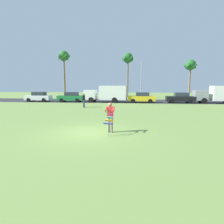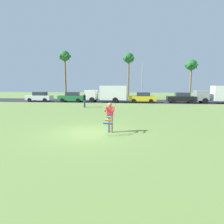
% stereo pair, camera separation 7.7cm
% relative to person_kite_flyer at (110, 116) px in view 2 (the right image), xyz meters
% --- Properties ---
extents(ground_plane, '(120.00, 120.00, 0.00)m').
position_rel_person_kite_flyer_xyz_m(ground_plane, '(-1.20, -0.18, -0.95)').
color(ground_plane, olive).
extents(road_strip, '(120.00, 8.00, 0.01)m').
position_rel_person_kite_flyer_xyz_m(road_strip, '(-1.20, 21.76, -0.95)').
color(road_strip, '#2D2D33').
rests_on(road_strip, ground).
extents(person_kite_flyer, '(0.56, 0.67, 1.73)m').
position_rel_person_kite_flyer_xyz_m(person_kite_flyer, '(0.00, 0.00, 0.00)').
color(person_kite_flyer, gray).
rests_on(person_kite_flyer, ground).
extents(kite_held, '(0.53, 0.69, 1.16)m').
position_rel_person_kite_flyer_xyz_m(kite_held, '(0.02, -0.65, -0.17)').
color(kite_held, '#D83399').
rests_on(kite_held, ground).
extents(parked_car_white, '(4.23, 1.89, 1.60)m').
position_rel_person_kite_flyer_xyz_m(parked_car_white, '(-14.40, 19.36, -0.18)').
color(parked_car_white, white).
rests_on(parked_car_white, ground).
extents(parked_car_green, '(4.21, 1.85, 1.60)m').
position_rel_person_kite_flyer_xyz_m(parked_car_green, '(-8.81, 19.36, -0.18)').
color(parked_car_green, '#1E7238').
rests_on(parked_car_green, ground).
extents(parked_truck_white_box, '(6.77, 2.30, 2.62)m').
position_rel_person_kite_flyer_xyz_m(parked_truck_white_box, '(-2.71, 19.36, 0.46)').
color(parked_truck_white_box, silver).
rests_on(parked_truck_white_box, ground).
extents(parked_car_yellow, '(4.25, 1.94, 1.60)m').
position_rel_person_kite_flyer_xyz_m(parked_car_yellow, '(2.64, 19.36, -0.18)').
color(parked_car_yellow, yellow).
rests_on(parked_car_yellow, ground).
extents(parked_car_black, '(4.24, 1.91, 1.60)m').
position_rel_person_kite_flyer_xyz_m(parked_car_black, '(8.48, 19.36, -0.18)').
color(parked_car_black, black).
rests_on(parked_car_black, ground).
extents(parked_truck_grey_van, '(6.76, 2.27, 2.62)m').
position_rel_person_kite_flyer_xyz_m(parked_truck_grey_van, '(14.25, 19.36, 0.46)').
color(parked_truck_grey_van, gray).
rests_on(parked_truck_grey_van, ground).
extents(palm_tree_left_near, '(2.58, 2.71, 9.71)m').
position_rel_person_kite_flyer_xyz_m(palm_tree_left_near, '(-12.99, 27.91, 7.25)').
color(palm_tree_left_near, brown).
rests_on(palm_tree_left_near, ground).
extents(palm_tree_right_near, '(2.58, 2.71, 9.41)m').
position_rel_person_kite_flyer_xyz_m(palm_tree_right_near, '(0.05, 30.17, 6.97)').
color(palm_tree_right_near, brown).
rests_on(palm_tree_right_near, ground).
extents(palm_tree_centre_far, '(2.58, 2.71, 7.77)m').
position_rel_person_kite_flyer_xyz_m(palm_tree_centre_far, '(12.51, 29.39, 5.46)').
color(palm_tree_centre_far, brown).
rests_on(palm_tree_centre_far, ground).
extents(streetlight_pole, '(0.24, 1.65, 7.00)m').
position_rel_person_kite_flyer_xyz_m(streetlight_pole, '(2.80, 27.02, 3.05)').
color(streetlight_pole, '#9E9EA3').
rests_on(streetlight_pole, ground).
extents(person_walker_near, '(0.27, 0.57, 1.73)m').
position_rel_person_kite_flyer_xyz_m(person_walker_near, '(-4.70, 11.91, -0.02)').
color(person_walker_near, '#384772').
rests_on(person_walker_near, ground).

